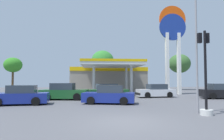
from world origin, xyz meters
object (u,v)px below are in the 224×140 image
Objects in this scene: tree_1 at (103,61)px; tree_2 at (180,64)px; car_1 at (20,96)px; tree_0 at (13,65)px; station_pole_sign at (173,38)px; car_0 at (64,92)px; corner_streetlamp at (198,36)px; car_2 at (109,95)px; car_5 at (108,91)px; car_4 at (222,92)px; car_3 at (156,91)px; traffic_signal_0 at (205,83)px.

tree_1 is 1.05× the size of tree_2.
car_1 is 0.76× the size of tree_0.
station_pole_sign reaches higher than car_0.
car_2 is at bearing 133.26° from corner_streetlamp.
car_0 reaches higher than car_2.
corner_streetlamp is at bearing -65.70° from car_5.
station_pole_sign reaches higher than tree_0.
car_1 is 0.97× the size of car_4.
car_4 is 1.00× the size of car_5.
car_3 is 0.62× the size of tree_2.
car_1 is (-16.48, -10.02, -6.98)m from station_pole_sign.
station_pole_sign is 9.85m from car_4.
car_1 is at bearing -109.24° from tree_1.
car_1 is 0.63× the size of tree_2.
car_5 is (4.43, 1.45, -0.05)m from car_0.
traffic_signal_0 is at bearing -25.26° from car_1.
tree_0 reaches higher than car_3.
car_2 is 0.61× the size of tree_1.
station_pole_sign is at bearing 46.38° from car_2.
corner_streetlamp is at bearing -50.62° from tree_0.
traffic_signal_0 is at bearing -82.16° from corner_streetlamp.
car_0 is 16.37m from car_4.
car_5 is at bearing -42.58° from tree_0.
car_5 is 0.62× the size of tree_1.
tree_0 is (-21.19, 14.01, 3.84)m from car_3.
car_3 is at bearing -131.58° from station_pole_sign.
car_5 is 0.97× the size of traffic_signal_0.
corner_streetlamp is (4.93, -5.24, 3.86)m from car_2.
car_0 is 0.81× the size of tree_0.
corner_streetlamp is (11.97, -5.13, 3.85)m from car_1.
car_0 is 17.98m from tree_1.
corner_streetlamp reaches higher than tree_2.
car_1 is 0.60× the size of tree_1.
traffic_signal_0 is 0.81× the size of tree_0.
car_2 is 7.74m from traffic_signal_0.
tree_2 reaches higher than tree_0.
car_3 is at bearing 10.79° from car_0.
car_4 is 0.62× the size of tree_1.
car_1 is at bearing -66.80° from tree_0.
tree_1 is at bearing 125.02° from car_4.
car_0 reaches higher than car_5.
station_pole_sign is 2.56× the size of car_0.
corner_streetlamp reaches higher than car_5.
car_1 reaches higher than car_2.
tree_1 is at bearing 110.24° from car_3.
tree_1 reaches higher than traffic_signal_0.
car_4 is 0.79× the size of tree_0.
car_2 is 8.01m from car_3.
corner_streetlamp is at bearing -106.58° from station_pole_sign.
car_3 is 11.59m from corner_streetlamp.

